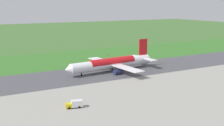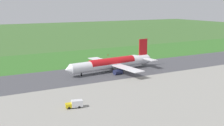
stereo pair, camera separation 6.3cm
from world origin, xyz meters
name	(u,v)px [view 1 (the left image)]	position (x,y,z in m)	size (l,w,h in m)	color
ground_plane	(98,73)	(0.00, 0.00, 0.00)	(800.00, 800.00, 0.00)	#3D662D
runway_asphalt	(98,73)	(0.00, 0.00, 0.03)	(600.00, 33.02, 0.06)	#47474C
apron_concrete	(181,112)	(0.00, 62.27, 0.03)	(440.00, 110.00, 0.05)	gray
grass_verge_foreground	(74,62)	(0.00, -33.51, 0.02)	(600.00, 80.00, 0.04)	#346B27
airliner_main	(113,63)	(-8.53, -0.04, 4.35)	(54.15, 44.38, 15.88)	white
service_truck_baggage	(75,104)	(28.94, 41.58, 1.40)	(6.15, 3.47, 2.65)	gold
no_stopping_sign	(108,56)	(-23.81, -34.25, 1.43)	(0.60, 0.10, 2.39)	slate
traffic_cone_orange	(105,59)	(-20.53, -32.39, 0.28)	(0.40, 0.40, 0.55)	orange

